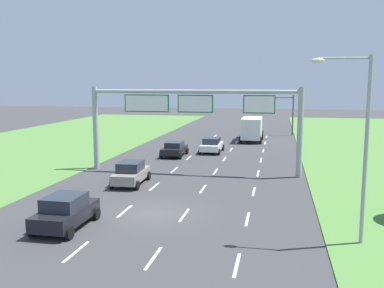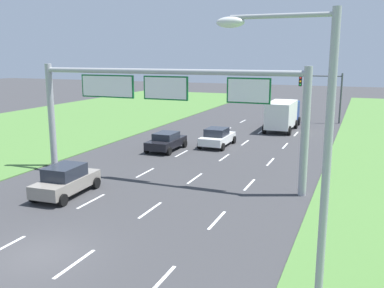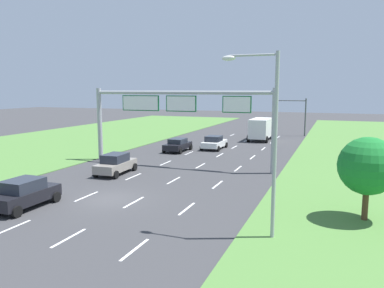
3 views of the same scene
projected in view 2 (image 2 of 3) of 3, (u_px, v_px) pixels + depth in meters
The scene contains 11 objects.
ground_plane at pixel (37, 255), 16.42m from camera, with size 200.00×200.00×0.00m, color #38383A.
lane_dashes_inner_left at pixel (121, 185), 25.23m from camera, with size 0.14×56.40×0.01m.
lane_dashes_inner_right at pixel (175, 192), 23.95m from camera, with size 0.14×56.40×0.01m.
lane_dashes_slip at pixel (235, 200), 22.66m from camera, with size 0.14×56.40×0.01m.
car_lead_silver at pixel (217, 137), 35.98m from camera, with size 2.21×4.30×1.56m.
car_mid_lane at pixel (66, 180), 23.35m from camera, with size 2.20×4.34×1.67m.
car_far_ahead at pixel (166, 141), 34.43m from camera, with size 2.15×4.17×1.45m.
box_truck at pixel (283, 114), 43.90m from camera, with size 2.71×7.64×2.97m.
sign_gantry at pixel (162, 99), 25.57m from camera, with size 17.24×0.44×7.00m.
traffic_light_mast at pixel (323, 88), 48.09m from camera, with size 4.76×0.49×5.60m.
street_lamp at pixel (308, 171), 9.28m from camera, with size 2.61×0.32×8.50m.
Camera 2 is at (11.22, -11.86, 7.55)m, focal length 40.00 mm.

